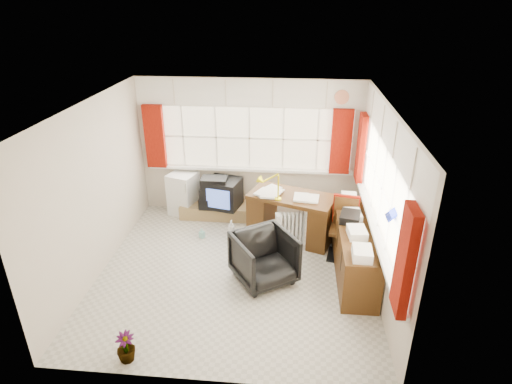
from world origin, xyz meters
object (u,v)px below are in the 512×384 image
tv_bench (219,210)px  office_chair (264,258)px  crt_tv (224,193)px  mini_fridge (184,193)px  desk (291,214)px  task_chair (344,225)px  radiator (292,234)px  credenza (354,248)px  desk_lamp (278,181)px

tv_bench → office_chair: bearing=-62.3°
crt_tv → mini_fridge: size_ratio=0.85×
desk → task_chair: bearing=-27.1°
desk → office_chair: 1.28m
radiator → credenza: 1.08m
task_chair → credenza: bearing=-76.1°
crt_tv → mini_fridge: bearing=169.0°
credenza → tv_bench: bearing=146.3°
desk → radiator: (0.02, -0.34, -0.19)m
radiator → credenza: (0.92, -0.54, 0.14)m
credenza → tv_bench: (-2.28, 1.52, -0.27)m
task_chair → radiator: size_ratio=1.56×
mini_fridge → desk: bearing=-19.8°
desk_lamp → radiator: (0.24, -0.15, -0.86)m
desk → desk_lamp: size_ratio=3.34×
radiator → tv_bench: radiator is taller
crt_tv → credenza: bearing=-33.7°
task_chair → radiator: 0.86m
mini_fridge → tv_bench: bearing=-6.7°
credenza → radiator: bearing=149.5°
desk → desk_lamp: bearing=-140.7°
desk_lamp → task_chair: size_ratio=0.46×
office_chair → mini_fridge: (-1.66, 1.95, 0.03)m
desk_lamp → task_chair: (1.05, -0.24, -0.59)m
desk → tv_bench: (-1.34, 0.64, -0.32)m
tv_bench → mini_fridge: mini_fridge is taller
radiator → crt_tv: (-1.25, 0.91, 0.25)m
radiator → desk_lamp: bearing=147.1°
task_chair → credenza: (0.11, -0.45, -0.13)m
credenza → tv_bench: 2.75m
office_chair → radiator: office_chair is taller
credenza → crt_tv: (-2.17, 1.45, 0.12)m
credenza → mini_fridge: (-2.95, 1.60, 0.00)m
desk → crt_tv: (-1.23, 0.57, 0.07)m
radiator → crt_tv: 1.56m
desk_lamp → task_chair: desk_lamp is taller
credenza → desk_lamp: bearing=149.0°
office_chair → radiator: 0.97m
radiator → mini_fridge: 2.30m
radiator → crt_tv: bearing=144.0°
office_chair → radiator: bearing=33.9°
tv_bench → mini_fridge: (-0.67, 0.08, 0.27)m
crt_tv → task_chair: bearing=-25.8°
task_chair → tv_bench: size_ratio=0.70×
task_chair → mini_fridge: bearing=158.0°
crt_tv → mini_fridge: mini_fridge is taller
task_chair → tv_bench: 2.45m
office_chair → mini_fridge: 2.56m
tv_bench → crt_tv: (0.11, -0.07, 0.38)m
task_chair → radiator: (-0.81, 0.09, -0.27)m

